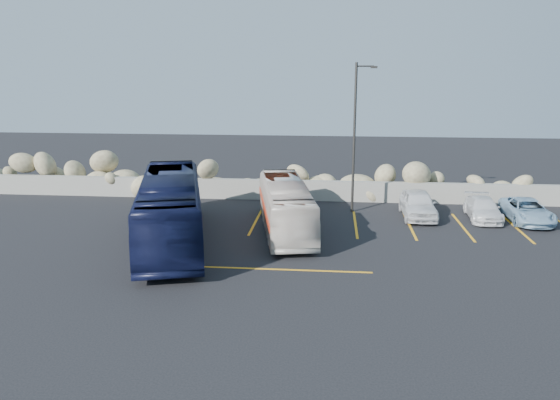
# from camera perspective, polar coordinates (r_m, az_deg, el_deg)

# --- Properties ---
(ground) EXTENTS (90.00, 90.00, 0.00)m
(ground) POSITION_cam_1_polar(r_m,az_deg,el_deg) (21.27, 1.53, -7.52)
(ground) COLOR black
(ground) RESTS_ON ground
(seawall) EXTENTS (60.00, 0.40, 1.20)m
(seawall) POSITION_cam_1_polar(r_m,az_deg,el_deg) (32.61, 3.02, 1.01)
(seawall) COLOR gray
(seawall) RESTS_ON ground
(riprap_pile) EXTENTS (54.00, 2.80, 2.60)m
(riprap_pile) POSITION_cam_1_polar(r_m,az_deg,el_deg) (33.64, 3.13, 2.61)
(riprap_pile) COLOR #91815F
(riprap_pile) RESTS_ON ground
(parking_lines) EXTENTS (18.16, 9.36, 0.01)m
(parking_lines) POSITION_cam_1_polar(r_m,az_deg,el_deg) (26.70, 12.40, -3.43)
(parking_lines) COLOR orange
(parking_lines) RESTS_ON ground
(lamppost) EXTENTS (1.14, 0.18, 8.00)m
(lamppost) POSITION_cam_1_polar(r_m,az_deg,el_deg) (29.53, 7.88, 6.87)
(lamppost) COLOR #2F2E2A
(lamppost) RESTS_ON ground
(vintage_bus) EXTENTS (3.59, 8.93, 2.42)m
(vintage_bus) POSITION_cam_1_polar(r_m,az_deg,el_deg) (26.30, 0.59, -0.64)
(vintage_bus) COLOR silver
(vintage_bus) RESTS_ON ground
(tour_coach) EXTENTS (5.37, 11.30, 3.07)m
(tour_coach) POSITION_cam_1_polar(r_m,az_deg,el_deg) (24.93, -11.37, -0.94)
(tour_coach) COLOR black
(tour_coach) RESTS_ON ground
(car_a) EXTENTS (1.69, 4.18, 1.42)m
(car_a) POSITION_cam_1_polar(r_m,az_deg,el_deg) (29.73, 14.22, -0.40)
(car_a) COLOR white
(car_a) RESTS_ON ground
(car_c) EXTENTS (1.73, 3.85, 1.09)m
(car_c) POSITION_cam_1_polar(r_m,az_deg,el_deg) (30.39, 20.43, -0.86)
(car_c) COLOR white
(car_c) RESTS_ON ground
(car_d) EXTENTS (1.95, 4.18, 1.16)m
(car_d) POSITION_cam_1_polar(r_m,az_deg,el_deg) (30.73, 24.40, -1.01)
(car_d) COLOR #93B7D0
(car_d) RESTS_ON ground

